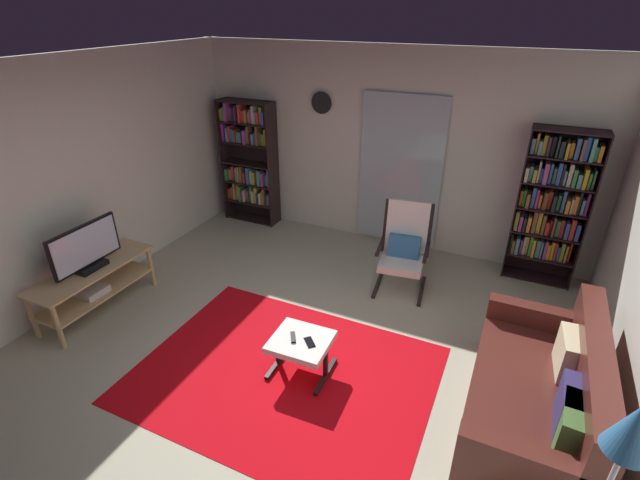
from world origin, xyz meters
TOP-DOWN VIEW (x-y plane):
  - ground_plane at (0.00, 0.00)m, footprint 7.02×7.02m
  - wall_back at (0.00, 2.90)m, footprint 5.60×0.06m
  - wall_left at (-2.70, 0.00)m, footprint 0.06×6.00m
  - glass_door_panel at (0.20, 2.83)m, footprint 1.10×0.01m
  - area_rug at (0.04, -0.10)m, footprint 2.64×2.00m
  - tv_stand at (-2.29, -0.08)m, footprint 0.47×1.35m
  - television at (-2.29, -0.07)m, footprint 0.20×0.81m
  - bookshelf_near_tv at (-2.06, 2.70)m, footprint 0.84×0.30m
  - bookshelf_near_sofa at (2.04, 2.69)m, footprint 0.77×0.30m
  - leather_sofa at (2.13, 0.24)m, footprint 0.87×1.77m
  - lounge_armchair at (0.59, 1.83)m, footprint 0.64×0.72m
  - ottoman at (0.16, 0.02)m, footprint 0.54×0.50m
  - tv_remote at (0.09, -0.00)m, footprint 0.11×0.14m
  - cell_phone at (0.25, 0.01)m, footprint 0.15×0.15m
  - floor_lamp_by_sofa at (2.26, -1.14)m, footprint 0.22×0.22m
  - wall_clock at (-0.93, 2.82)m, footprint 0.29×0.03m

SIDE VIEW (x-z plane):
  - ground_plane at x=0.00m, z-range 0.00..0.00m
  - area_rug at x=0.04m, z-range 0.00..0.01m
  - ottoman at x=0.16m, z-range 0.12..0.49m
  - leather_sofa at x=2.13m, z-range -0.13..0.76m
  - tv_stand at x=-2.29m, z-range 0.09..0.61m
  - cell_phone at x=0.25m, z-range 0.37..0.38m
  - tv_remote at x=0.09m, z-range 0.37..0.39m
  - lounge_armchair at x=0.59m, z-range 0.02..1.05m
  - television at x=-2.29m, z-range 0.51..1.00m
  - bookshelf_near_tv at x=-2.06m, z-range 0.05..1.87m
  - bookshelf_near_sofa at x=2.04m, z-range 0.07..1.91m
  - glass_door_panel at x=0.20m, z-range 0.05..2.05m
  - wall_back at x=0.00m, z-range 0.00..2.60m
  - wall_left at x=-2.70m, z-range 0.00..2.60m
  - floor_lamp_by_sofa at x=2.26m, z-range 0.51..2.18m
  - wall_clock at x=-0.93m, z-range 1.71..2.00m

